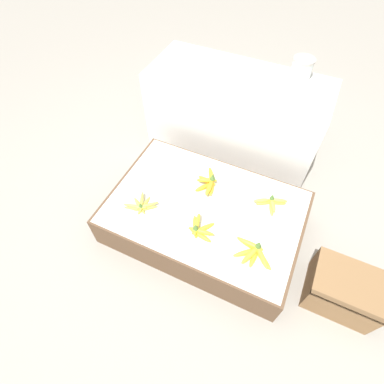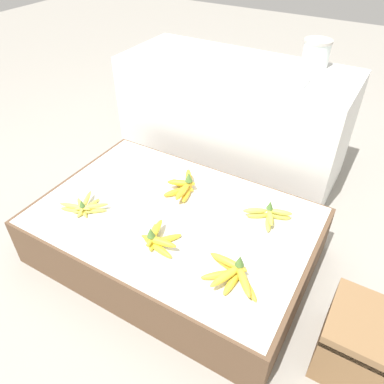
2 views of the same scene
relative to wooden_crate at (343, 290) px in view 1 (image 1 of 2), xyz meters
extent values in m
plane|color=gray|center=(-0.96, 0.11, -0.13)|extent=(10.00, 10.00, 0.00)
cube|color=brown|center=(-0.96, 0.11, 0.01)|extent=(1.29, 0.87, 0.26)
cube|color=silver|center=(-0.96, 0.11, 0.14)|extent=(1.25, 0.84, 0.00)
cube|color=white|center=(-1.09, 1.00, 0.22)|extent=(1.37, 0.57, 0.68)
cube|color=olive|center=(0.00, 0.00, 0.00)|extent=(0.39, 0.32, 0.25)
cube|color=brown|center=(0.00, -0.15, 0.11)|extent=(0.39, 0.02, 0.02)
ellipsoid|color=#DBCC4C|center=(-1.30, -0.07, 0.15)|extent=(0.14, 0.11, 0.02)
ellipsoid|color=#DBCC4C|center=(-1.33, -0.06, 0.15)|extent=(0.02, 0.16, 0.02)
ellipsoid|color=#DBCC4C|center=(-1.35, -0.07, 0.15)|extent=(0.14, 0.10, 0.02)
ellipsoid|color=#DBCC4C|center=(-1.36, -0.10, 0.15)|extent=(0.16, 0.07, 0.02)
ellipsoid|color=#DBCC4C|center=(-1.30, -0.06, 0.18)|extent=(0.13, 0.12, 0.02)
ellipsoid|color=#DBCC4C|center=(-1.35, -0.05, 0.18)|extent=(0.09, 0.15, 0.02)
ellipsoid|color=#DBCC4C|center=(-1.37, -0.10, 0.18)|extent=(0.16, 0.06, 0.02)
cone|color=#4C7533|center=(-1.33, -0.09, 0.20)|extent=(0.03, 0.03, 0.04)
ellipsoid|color=yellow|center=(-0.90, -0.10, 0.16)|extent=(0.17, 0.06, 0.03)
ellipsoid|color=yellow|center=(-0.90, -0.05, 0.16)|extent=(0.12, 0.15, 0.03)
ellipsoid|color=yellow|center=(-0.95, -0.06, 0.16)|extent=(0.10, 0.16, 0.03)
ellipsoid|color=yellow|center=(-0.90, -0.09, 0.19)|extent=(0.17, 0.05, 0.03)
ellipsoid|color=yellow|center=(-0.94, -0.06, 0.19)|extent=(0.07, 0.17, 0.03)
cone|color=#4C7533|center=(-0.93, -0.10, 0.23)|extent=(0.04, 0.04, 0.05)
ellipsoid|color=gold|center=(-0.61, -0.04, 0.16)|extent=(0.17, 0.07, 0.03)
ellipsoid|color=gold|center=(-0.60, -0.10, 0.16)|extent=(0.15, 0.13, 0.03)
ellipsoid|color=gold|center=(-0.55, -0.09, 0.16)|extent=(0.03, 0.17, 0.03)
ellipsoid|color=gold|center=(-0.50, -0.09, 0.16)|extent=(0.15, 0.13, 0.03)
ellipsoid|color=gold|center=(-0.60, -0.05, 0.19)|extent=(0.17, 0.04, 0.03)
ellipsoid|color=gold|center=(-0.57, -0.11, 0.19)|extent=(0.09, 0.16, 0.03)
ellipsoid|color=gold|center=(-0.51, -0.10, 0.19)|extent=(0.13, 0.15, 0.03)
cone|color=#4C7533|center=(-0.55, -0.05, 0.23)|extent=(0.04, 0.04, 0.05)
ellipsoid|color=gold|center=(-1.01, 0.35, 0.16)|extent=(0.09, 0.14, 0.03)
ellipsoid|color=gold|center=(-1.03, 0.31, 0.16)|extent=(0.14, 0.05, 0.03)
ellipsoid|color=gold|center=(-1.03, 0.25, 0.16)|extent=(0.11, 0.13, 0.03)
ellipsoid|color=gold|center=(-0.98, 0.27, 0.16)|extent=(0.07, 0.14, 0.03)
ellipsoid|color=gold|center=(-1.01, 0.35, 0.19)|extent=(0.10, 0.14, 0.03)
ellipsoid|color=gold|center=(-1.02, 0.29, 0.19)|extent=(0.14, 0.09, 0.03)
ellipsoid|color=gold|center=(-0.98, 0.24, 0.19)|extent=(0.04, 0.14, 0.03)
cone|color=#4C7533|center=(-0.99, 0.30, 0.23)|extent=(0.04, 0.04, 0.05)
ellipsoid|color=gold|center=(-0.61, 0.30, 0.16)|extent=(0.11, 0.09, 0.03)
ellipsoid|color=gold|center=(-0.55, 0.27, 0.16)|extent=(0.06, 0.11, 0.03)
ellipsoid|color=gold|center=(-0.53, 0.34, 0.16)|extent=(0.11, 0.06, 0.03)
ellipsoid|color=gold|center=(-0.63, 0.29, 0.18)|extent=(0.11, 0.08, 0.03)
ellipsoid|color=gold|center=(-0.55, 0.29, 0.18)|extent=(0.08, 0.11, 0.03)
ellipsoid|color=gold|center=(-0.53, 0.34, 0.18)|extent=(0.11, 0.06, 0.03)
cone|color=#4C7533|center=(-0.57, 0.33, 0.22)|extent=(0.03, 0.03, 0.04)
cylinder|color=silver|center=(-0.69, 1.18, 0.62)|extent=(0.15, 0.15, 0.13)
cylinder|color=#B7B2A8|center=(-0.69, 1.18, 0.70)|extent=(0.15, 0.15, 0.01)
cube|color=white|center=(-1.21, 0.94, 0.56)|extent=(0.22, 0.16, 0.02)
cube|color=white|center=(-0.79, 0.90, 0.56)|extent=(0.29, 0.15, 0.02)
camera|label=1|loc=(-0.56, -0.94, 1.79)|focal=28.00mm
camera|label=2|loc=(-0.23, -0.96, 1.32)|focal=35.00mm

